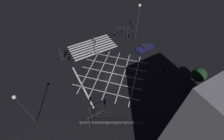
# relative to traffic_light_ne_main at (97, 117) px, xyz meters

# --- Properties ---
(ground_plane) EXTENTS (200.00, 200.00, 0.00)m
(ground_plane) POSITION_rel_traffic_light_ne_main_xyz_m (-7.30, -8.76, -3.21)
(ground_plane) COLOR black
(road_markings) EXTENTS (16.73, 21.38, 0.01)m
(road_markings) POSITION_rel_traffic_light_ne_main_xyz_m (-6.94, -15.16, -3.20)
(road_markings) COLOR silver
(road_markings) RESTS_ON ground_plane
(traffic_light_ne_main) EXTENTS (2.71, 0.36, 4.35)m
(traffic_light_ne_main) POSITION_rel_traffic_light_ne_main_xyz_m (0.00, 0.00, 0.00)
(traffic_light_ne_main) COLOR #2D2D30
(traffic_light_ne_main) RESTS_ON ground_plane
(traffic_light_se_cross) EXTENTS (0.36, 3.24, 3.73)m
(traffic_light_se_cross) POSITION_rel_traffic_light_ne_main_xyz_m (0.56, -15.94, -0.43)
(traffic_light_se_cross) COLOR #2D2D30
(traffic_light_se_cross) RESTS_ON ground_plane
(traffic_light_median_south) EXTENTS (0.36, 0.39, 4.59)m
(traffic_light_median_south) POSITION_rel_traffic_light_ne_main_xyz_m (-6.78, -16.59, 0.06)
(traffic_light_median_south) COLOR #2D2D30
(traffic_light_median_south) RESTS_ON ground_plane
(traffic_light_se_main) EXTENTS (0.39, 0.36, 3.38)m
(traffic_light_se_main) POSITION_rel_traffic_light_ne_main_xyz_m (0.76, -16.85, -0.78)
(traffic_light_se_main) COLOR #2D2D30
(traffic_light_se_main) RESTS_ON ground_plane
(traffic_light_ne_cross) EXTENTS (0.36, 2.24, 3.31)m
(traffic_light_ne_cross) POSITION_rel_traffic_light_ne_main_xyz_m (0.56, -1.95, -0.79)
(traffic_light_ne_cross) COLOR #2D2D30
(traffic_light_ne_cross) RESTS_ON ground_plane
(traffic_light_nw_cross) EXTENTS (0.36, 2.32, 3.25)m
(traffic_light_nw_cross) POSITION_rel_traffic_light_ne_main_xyz_m (-15.37, -1.87, -0.83)
(traffic_light_nw_cross) COLOR #2D2D30
(traffic_light_nw_cross) RESTS_ON ground_plane
(traffic_light_sw_cross) EXTENTS (0.36, 2.05, 4.34)m
(traffic_light_sw_cross) POSITION_rel_traffic_light_ne_main_xyz_m (-16.00, -15.58, -0.05)
(traffic_light_sw_cross) COLOR #2D2D30
(traffic_light_sw_cross) RESTS_ON ground_plane
(traffic_light_sw_main) EXTENTS (2.86, 0.36, 4.02)m
(traffic_light_sw_main) POSITION_rel_traffic_light_ne_main_xyz_m (-14.28, -17.55, -0.23)
(traffic_light_sw_main) COLOR #2D2D30
(traffic_light_sw_main) RESTS_ON ground_plane
(street_lamp_east) EXTENTS (0.61, 0.61, 9.62)m
(street_lamp_east) POSITION_rel_traffic_light_ne_main_xyz_m (-18.03, -15.72, 4.02)
(street_lamp_east) COLOR #2D2D30
(street_lamp_east) RESTS_ON ground_plane
(street_lamp_west) EXTENTS (0.52, 0.52, 7.82)m
(street_lamp_west) POSITION_rel_traffic_light_ne_main_xyz_m (8.60, -5.52, 2.40)
(street_lamp_west) COLOR #2D2D30
(street_lamp_west) RESTS_ON ground_plane
(street_tree_near) EXTENTS (2.58, 2.58, 4.70)m
(street_tree_near) POSITION_rel_traffic_light_ne_main_xyz_m (-19.37, 1.72, 0.19)
(street_tree_near) COLOR brown
(street_tree_near) RESTS_ON ground_plane
(waiting_car) EXTENTS (4.34, 1.73, 1.24)m
(waiting_car) POSITION_rel_traffic_light_ne_main_xyz_m (-18.08, -11.55, -2.62)
(waiting_car) COLOR #191951
(waiting_car) RESTS_ON ground_plane
(pedestrian_railing) EXTENTS (8.92, 4.97, 1.05)m
(pedestrian_railing) POSITION_rel_traffic_light_ne_main_xyz_m (-1.97, 0.84, -2.53)
(pedestrian_railing) COLOR #9EA0A5
(pedestrian_railing) RESTS_ON ground_plane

